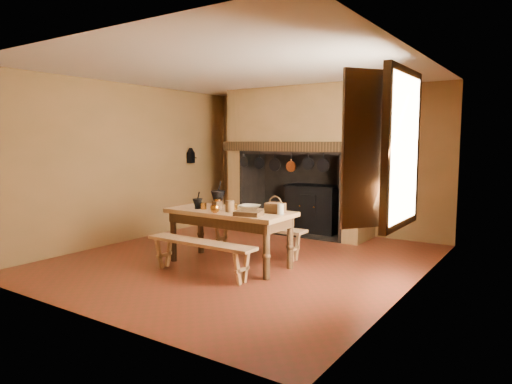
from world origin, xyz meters
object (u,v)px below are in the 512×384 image
coffee_grinder (218,205)px  mixing_bowl (249,207)px  work_table (230,219)px  wicker_basket (275,207)px  bench_front (200,250)px  iron_range (314,208)px

coffee_grinder → mixing_bowl: (0.42, 0.20, -0.03)m
work_table → coffee_grinder: coffee_grinder is taller
work_table → wicker_basket: (0.68, 0.13, 0.20)m
work_table → coffee_grinder: size_ratio=9.98×
work_table → bench_front: 0.73m
mixing_bowl → wicker_basket: 0.46m
wicker_basket → bench_front: bearing=-134.7°
wicker_basket → coffee_grinder: bearing=-173.0°
iron_range → coffee_grinder: (-0.14, -2.82, 0.39)m
coffee_grinder → wicker_basket: (0.88, 0.17, 0.01)m
bench_front → mixing_bowl: (0.23, 0.82, 0.49)m
bench_front → coffee_grinder: size_ratio=8.98×
mixing_bowl → bench_front: bearing=-105.4°
work_table → coffee_grinder: (-0.20, -0.03, 0.20)m
iron_range → mixing_bowl: iron_range is taller
iron_range → wicker_basket: 2.79m
work_table → bench_front: work_table is taller
work_table → wicker_basket: bearing=10.9°
iron_range → coffee_grinder: iron_range is taller
work_table → wicker_basket: size_ratio=7.06×
iron_range → work_table: size_ratio=0.87×
iron_range → work_table: iron_range is taller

